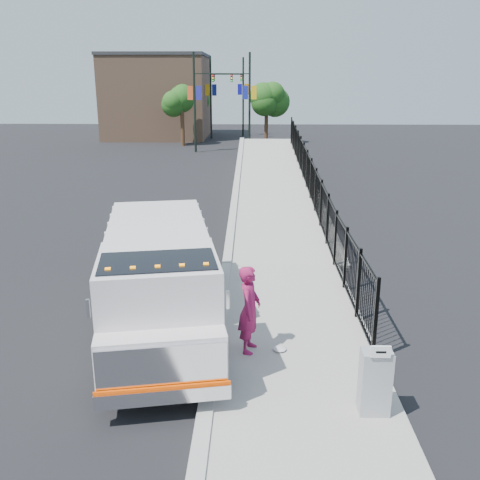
{
  "coord_description": "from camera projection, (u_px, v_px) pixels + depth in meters",
  "views": [
    {
      "loc": [
        0.86,
        -12.7,
        6.05
      ],
      "look_at": [
        0.49,
        2.0,
        1.56
      ],
      "focal_mm": 40.0,
      "sensor_mm": 36.0,
      "label": 1
    }
  ],
  "objects": [
    {
      "name": "tree_2",
      "position": [
        194.0,
        97.0,
        56.93
      ],
      "size": [
        3.01,
        3.01,
        5.51
      ],
      "color": "#382314",
      "rests_on": "ground"
    },
    {
      "name": "light_pole_2",
      "position": [
        214.0,
        95.0,
        53.31
      ],
      "size": [
        3.78,
        0.22,
        8.0
      ],
      "color": "black",
      "rests_on": "ground"
    },
    {
      "name": "light_pole_1",
      "position": [
        246.0,
        98.0,
        44.69
      ],
      "size": [
        3.78,
        0.22,
        8.0
      ],
      "color": "black",
      "rests_on": "ground"
    },
    {
      "name": "arrow_sign",
      "position": [
        381.0,
        352.0,
        9.28
      ],
      "size": [
        0.35,
        0.04,
        0.22
      ],
      "primitive_type": "cube",
      "color": "white",
      "rests_on": "utility_cabinet"
    },
    {
      "name": "tree_0",
      "position": [
        182.0,
        102.0,
        47.76
      ],
      "size": [
        2.44,
        2.44,
        5.22
      ],
      "color": "#382314",
      "rests_on": "ground"
    },
    {
      "name": "building",
      "position": [
        158.0,
        98.0,
        55.03
      ],
      "size": [
        10.0,
        10.0,
        8.0
      ],
      "primitive_type": "cube",
      "color": "#8C664C",
      "rests_on": "ground"
    },
    {
      "name": "truck",
      "position": [
        159.0,
        275.0,
        12.83
      ],
      "size": [
        3.81,
        8.06,
        2.65
      ],
      "rotation": [
        0.0,
        0.0,
        0.18
      ],
      "color": "black",
      "rests_on": "ground"
    },
    {
      "name": "debris",
      "position": [
        280.0,
        349.0,
        12.09
      ],
      "size": [
        0.31,
        0.31,
        0.08
      ],
      "primitive_type": "ellipsoid",
      "color": "silver",
      "rests_on": "sidewalk"
    },
    {
      "name": "iron_fence",
      "position": [
        310.0,
        192.0,
        25.05
      ],
      "size": [
        0.1,
        28.0,
        1.8
      ],
      "primitive_type": "cube",
      "color": "black",
      "rests_on": "ground"
    },
    {
      "name": "worker",
      "position": [
        250.0,
        309.0,
        11.83
      ],
      "size": [
        0.61,
        0.81,
        2.01
      ],
      "primitive_type": "imported",
      "rotation": [
        0.0,
        0.0,
        1.39
      ],
      "color": "#901748",
      "rests_on": "sidewalk"
    },
    {
      "name": "ground",
      "position": [
        219.0,
        319.0,
        13.93
      ],
      "size": [
        120.0,
        120.0,
        0.0
      ],
      "primitive_type": "plane",
      "color": "black",
      "rests_on": "ground"
    },
    {
      "name": "light_pole_3",
      "position": [
        240.0,
        94.0,
        55.96
      ],
      "size": [
        3.77,
        0.22,
        8.0
      ],
      "color": "black",
      "rests_on": "ground"
    },
    {
      "name": "light_pole_0",
      "position": [
        198.0,
        98.0,
        43.57
      ],
      "size": [
        3.77,
        0.22,
        8.0
      ],
      "color": "black",
      "rests_on": "ground"
    },
    {
      "name": "ramp",
      "position": [
        276.0,
        193.0,
        29.17
      ],
      "size": [
        3.95,
        24.06,
        3.19
      ],
      "primitive_type": "cube",
      "rotation": [
        0.06,
        0.0,
        0.0
      ],
      "color": "#9E998E",
      "rests_on": "ground"
    },
    {
      "name": "curb",
      "position": [
        214.0,
        355.0,
        11.99
      ],
      "size": [
        0.3,
        12.0,
        0.16
      ],
      "primitive_type": "cube",
      "color": "#ADAAA3",
      "rests_on": "ground"
    },
    {
      "name": "tree_1",
      "position": [
        267.0,
        101.0,
        49.13
      ],
      "size": [
        2.53,
        2.53,
        5.27
      ],
      "color": "#382314",
      "rests_on": "ground"
    },
    {
      "name": "utility_cabinet",
      "position": [
        375.0,
        382.0,
        9.71
      ],
      "size": [
        0.55,
        0.4,
        1.25
      ],
      "primitive_type": "cube",
      "color": "gray",
      "rests_on": "sidewalk"
    },
    {
      "name": "sidewalk",
      "position": [
        300.0,
        357.0,
        11.95
      ],
      "size": [
        3.55,
        12.0,
        0.12
      ],
      "primitive_type": "cube",
      "color": "#9E998E",
      "rests_on": "ground"
    }
  ]
}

